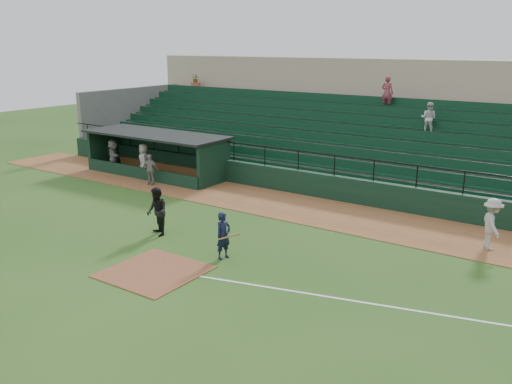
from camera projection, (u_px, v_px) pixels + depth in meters
The scene contains 12 objects.
ground at pixel (175, 262), 18.87m from camera, with size 90.00×90.00×0.00m, color #2B4F19.
warning_track at pixel (292, 207), 25.23m from camera, with size 40.00×4.00×0.03m, color brown.
home_plate_dirt at pixel (154, 271), 18.07m from camera, with size 3.00×3.00×0.03m, color brown.
foul_line at pixel (412, 310), 15.47m from camera, with size 18.00×0.09×0.01m, color white.
stadium_structure at pixel (368, 134), 31.36m from camera, with size 38.00×13.08×6.40m.
dugout at pixel (162, 151), 31.43m from camera, with size 8.90×3.20×2.42m.
batter_at_plate at pixel (223, 236), 19.00m from camera, with size 1.05×0.71×1.69m.
umpire at pixel (157, 212), 21.29m from camera, with size 0.94×0.73×1.94m, color black.
runner at pixel (492, 224), 19.76m from camera, with size 1.25×0.72×1.93m, color #AAA59F.
dugout_player_a at pixel (150, 169), 28.94m from camera, with size 0.96×0.40×1.65m, color gray.
dugout_player_b at pixel (144, 161), 30.48m from camera, with size 0.93×0.61×1.91m, color #ABA6A0.
dugout_player_c at pixel (113, 155), 32.15m from camera, with size 1.72×0.55×1.85m, color #9B9591.
Camera 1 is at (12.23, -12.89, 7.36)m, focal length 38.13 mm.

